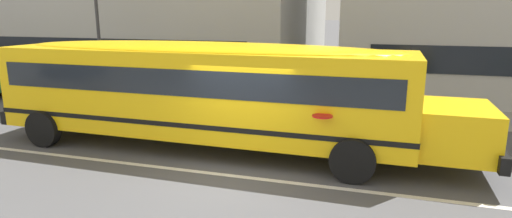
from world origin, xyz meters
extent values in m
plane|color=#4C4C4F|center=(0.00, 0.00, 0.00)|extent=(400.00, 400.00, 0.00)
cube|color=gray|center=(0.00, 7.60, 0.01)|extent=(120.00, 3.00, 0.01)
cube|color=silver|center=(0.00, 0.00, 0.00)|extent=(110.00, 0.16, 0.01)
cube|color=yellow|center=(-1.64, 1.76, 1.64)|extent=(11.31, 2.71, 2.26)
cube|color=yellow|center=(4.82, 1.68, 1.08)|extent=(1.67, 2.17, 1.13)
cube|color=black|center=(5.64, 1.67, 0.70)|extent=(0.24, 2.57, 0.37)
cube|color=black|center=(-7.36, 1.84, 0.70)|extent=(0.24, 2.57, 0.37)
cube|color=black|center=(-1.64, 1.76, 2.05)|extent=(10.63, 2.74, 0.66)
cube|color=black|center=(-1.64, 1.76, 0.97)|extent=(11.33, 2.74, 0.12)
ellipsoid|color=yellow|center=(-1.64, 1.76, 2.77)|extent=(10.86, 2.50, 0.37)
cylinder|color=red|center=(1.95, 0.25, 1.53)|extent=(0.46, 0.46, 0.03)
cylinder|color=black|center=(2.66, 2.99, 0.51)|extent=(1.03, 0.30, 1.03)
cylinder|color=black|center=(2.63, 0.42, 0.51)|extent=(1.03, 0.30, 1.03)
cylinder|color=black|center=(-5.91, 3.10, 0.51)|extent=(1.03, 0.30, 1.03)
cylinder|color=black|center=(-5.94, 0.54, 0.51)|extent=(1.03, 0.30, 1.03)
cylinder|color=black|center=(-13.42, 5.94, 0.30)|extent=(0.61, 0.20, 0.60)
cylinder|color=#38383D|center=(-8.69, 6.90, 3.25)|extent=(0.14, 0.14, 6.50)
cube|color=black|center=(-10.61, 9.08, 1.92)|extent=(15.84, 0.04, 1.10)
camera|label=1|loc=(3.14, -8.60, 3.73)|focal=29.39mm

